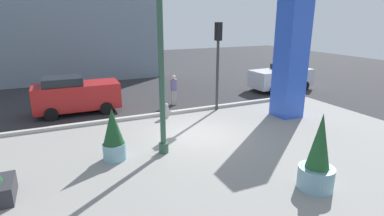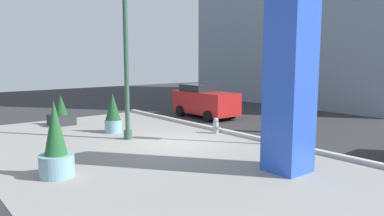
# 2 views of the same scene
# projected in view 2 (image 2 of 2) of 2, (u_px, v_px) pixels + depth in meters

# --- Properties ---
(ground_plane) EXTENTS (60.00, 60.00, 0.00)m
(ground_plane) POSITION_uv_depth(u_px,v_px,m) (242.00, 131.00, 17.67)
(ground_plane) COLOR #2D2D30
(plaza_pavement) EXTENTS (18.00, 10.00, 0.02)m
(plaza_pavement) POSITION_uv_depth(u_px,v_px,m) (132.00, 151.00, 13.95)
(plaza_pavement) COLOR gray
(plaza_pavement) RESTS_ON ground_plane
(curb_strip) EXTENTS (18.00, 0.24, 0.16)m
(curb_strip) POSITION_uv_depth(u_px,v_px,m) (229.00, 132.00, 17.11)
(curb_strip) COLOR #B7B2A8
(curb_strip) RESTS_ON ground_plane
(lamp_post) EXTENTS (0.44, 0.44, 6.30)m
(lamp_post) POSITION_uv_depth(u_px,v_px,m) (126.00, 68.00, 15.50)
(lamp_post) COLOR #335642
(lamp_post) RESTS_ON ground_plane
(art_pillar_blue) EXTENTS (1.18, 1.18, 5.65)m
(art_pillar_blue) POSITION_uv_depth(u_px,v_px,m) (290.00, 81.00, 11.06)
(art_pillar_blue) COLOR blue
(art_pillar_blue) RESTS_ON ground_plane
(potted_plant_mid_plaza) EXTENTS (1.18, 1.18, 1.60)m
(potted_plant_mid_plaza) POSITION_uv_depth(u_px,v_px,m) (61.00, 114.00, 19.28)
(potted_plant_mid_plaza) COLOR #2D2D33
(potted_plant_mid_plaza) RESTS_ON ground_plane
(potted_plant_near_left) EXTENTS (0.80, 0.80, 1.87)m
(potted_plant_near_left) POSITION_uv_depth(u_px,v_px,m) (113.00, 114.00, 17.25)
(potted_plant_near_left) COLOR #7AA8B7
(potted_plant_near_left) RESTS_ON ground_plane
(potted_plant_by_pillar) EXTENTS (1.02, 1.02, 2.30)m
(potted_plant_by_pillar) POSITION_uv_depth(u_px,v_px,m) (56.00, 147.00, 10.76)
(potted_plant_by_pillar) COLOR #7AA8B7
(potted_plant_by_pillar) RESTS_ON ground_plane
(fire_hydrant) EXTENTS (0.36, 0.26, 0.75)m
(fire_hydrant) POSITION_uv_depth(u_px,v_px,m) (216.00, 126.00, 17.10)
(fire_hydrant) COLOR #99999E
(fire_hydrant) RESTS_ON ground_plane
(traffic_light_far_side) EXTENTS (0.28, 0.42, 4.57)m
(traffic_light_far_side) POSITION_uv_depth(u_px,v_px,m) (269.00, 69.00, 14.58)
(traffic_light_far_side) COLOR #333833
(traffic_light_far_side) RESTS_ON ground_plane
(car_far_lane) EXTENTS (4.21, 2.08, 1.94)m
(car_far_lane) POSITION_uv_depth(u_px,v_px,m) (205.00, 101.00, 21.75)
(car_far_lane) COLOR red
(car_far_lane) RESTS_ON ground_plane
(pedestrian_on_sidewalk) EXTENTS (0.40, 0.40, 1.71)m
(pedestrian_on_sidewalk) POSITION_uv_depth(u_px,v_px,m) (266.00, 112.00, 17.37)
(pedestrian_on_sidewalk) COLOR #B2AD9E
(pedestrian_on_sidewalk) RESTS_ON ground_plane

